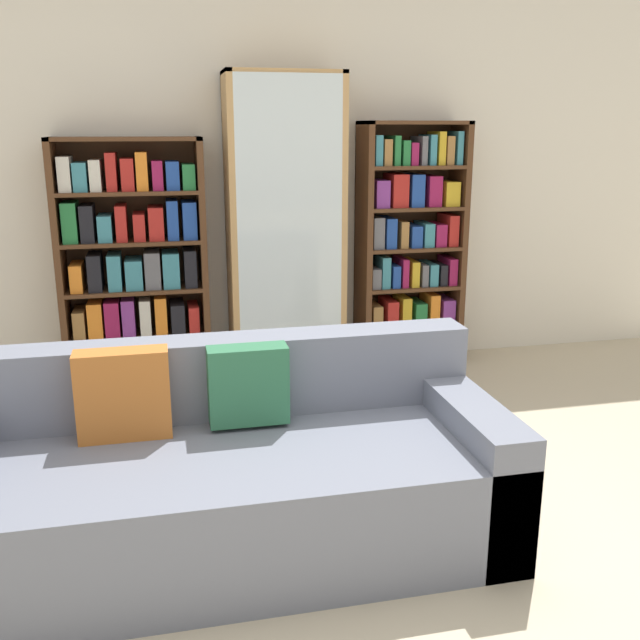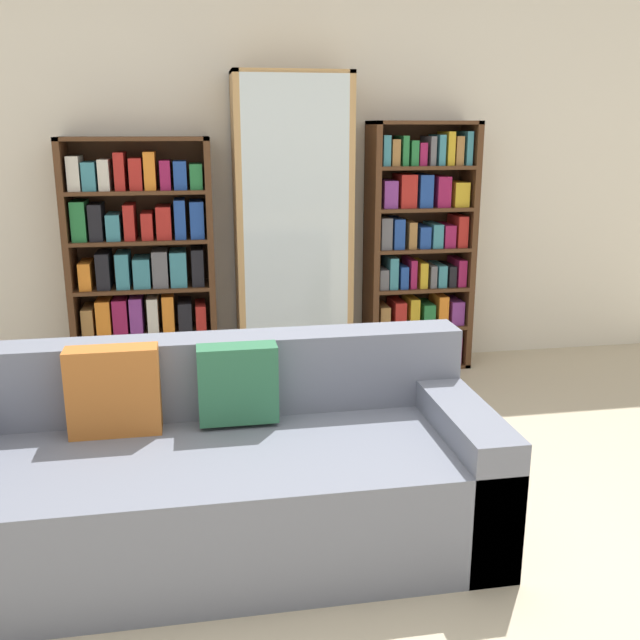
# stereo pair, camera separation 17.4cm
# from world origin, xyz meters

# --- Properties ---
(ground_plane) EXTENTS (16.00, 16.00, 0.00)m
(ground_plane) POSITION_xyz_m (0.00, 0.00, 0.00)
(ground_plane) COLOR beige
(wall_back) EXTENTS (6.43, 0.06, 2.70)m
(wall_back) POSITION_xyz_m (0.00, 2.61, 1.35)
(wall_back) COLOR silver
(wall_back) RESTS_ON ground
(couch) EXTENTS (2.19, 0.90, 0.81)m
(couch) POSITION_xyz_m (-0.48, 0.38, 0.29)
(couch) COLOR slate
(couch) RESTS_ON ground
(bookshelf_left) EXTENTS (0.92, 0.32, 1.58)m
(bookshelf_left) POSITION_xyz_m (-0.86, 2.41, 0.75)
(bookshelf_left) COLOR #4C2D19
(bookshelf_left) RESTS_ON ground
(display_cabinet) EXTENTS (0.75, 0.36, 1.98)m
(display_cabinet) POSITION_xyz_m (0.12, 2.39, 0.98)
(display_cabinet) COLOR tan
(display_cabinet) RESTS_ON ground
(bookshelf_right) EXTENTS (0.71, 0.32, 1.68)m
(bookshelf_right) POSITION_xyz_m (1.00, 2.41, 0.83)
(bookshelf_right) COLOR #4C2D19
(bookshelf_right) RESTS_ON ground
(wine_bottle) EXTENTS (0.07, 0.07, 0.37)m
(wine_bottle) POSITION_xyz_m (0.49, 1.26, 0.15)
(wine_bottle) COLOR black
(wine_bottle) RESTS_ON ground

